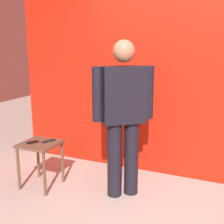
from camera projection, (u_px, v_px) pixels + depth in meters
The scene contains 5 objects.
back_wall_red at pixel (172, 53), 3.72m from camera, with size 4.54×0.12×3.33m, color red.
standing_person at pixel (123, 112), 3.28m from camera, with size 0.64×0.53×1.82m.
side_table at pixel (40, 151), 3.61m from camera, with size 0.45×0.45×0.58m.
cell_phone at pixel (33, 142), 3.59m from camera, with size 0.07×0.14×0.01m, color black.
tv_remote at pixel (49, 141), 3.62m from camera, with size 0.04×0.17×0.02m, color black.
Camera 1 is at (0.79, -2.34, 1.75)m, focal length 46.33 mm.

